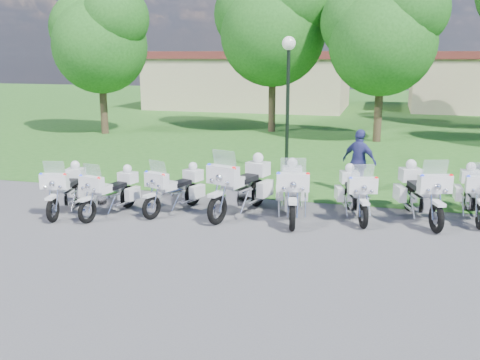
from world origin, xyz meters
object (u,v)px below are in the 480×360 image
(lamp_post, at_px, (288,72))
(bystander_c, at_px, (359,162))
(motorcycle_3, at_px, (242,185))
(motorcycle_6, at_px, (421,192))
(motorcycle_0, at_px, (67,188))
(motorcycle_1, at_px, (111,191))
(motorcycle_7, at_px, (474,192))
(motorcycle_5, at_px, (355,192))
(motorcycle_4, at_px, (292,190))
(motorcycle_2, at_px, (176,188))

(lamp_post, xyz_separation_m, bystander_c, (2.50, -2.07, -2.44))
(motorcycle_3, height_order, motorcycle_6, motorcycle_3)
(motorcycle_0, xyz_separation_m, motorcycle_3, (4.35, 1.04, 0.12))
(motorcycle_1, bearing_deg, motorcycle_7, -153.99)
(motorcycle_6, bearing_deg, motorcycle_0, -6.88)
(motorcycle_3, relative_size, motorcycle_7, 1.11)
(motorcycle_7, height_order, bystander_c, bystander_c)
(motorcycle_0, height_order, motorcycle_5, motorcycle_5)
(motorcycle_3, height_order, motorcycle_4, motorcycle_3)
(motorcycle_3, relative_size, lamp_post, 0.56)
(motorcycle_4, xyz_separation_m, lamp_post, (-1.06, 4.91, 2.67))
(motorcycle_1, distance_m, motorcycle_2, 1.62)
(motorcycle_6, bearing_deg, bystander_c, -71.63)
(motorcycle_4, distance_m, motorcycle_5, 1.56)
(motorcycle_5, relative_size, motorcycle_6, 0.91)
(motorcycle_0, height_order, motorcycle_2, motorcycle_0)
(motorcycle_6, bearing_deg, motorcycle_5, -10.56)
(motorcycle_5, xyz_separation_m, lamp_post, (-2.54, 4.43, 2.75))
(motorcycle_6, xyz_separation_m, lamp_post, (-4.09, 4.23, 2.68))
(motorcycle_0, distance_m, motorcycle_3, 4.47)
(motorcycle_4, xyz_separation_m, motorcycle_6, (3.03, 0.68, -0.01))
(motorcycle_2, distance_m, motorcycle_4, 2.97)
(motorcycle_4, bearing_deg, motorcycle_6, -177.86)
(motorcycle_1, distance_m, motorcycle_7, 8.99)
(motorcycle_2, bearing_deg, lamp_post, -89.63)
(lamp_post, bearing_deg, motorcycle_5, -60.18)
(motorcycle_4, bearing_deg, motorcycle_7, -175.14)
(bystander_c, bearing_deg, motorcycle_4, 92.41)
(motorcycle_2, bearing_deg, bystander_c, -124.37)
(motorcycle_5, relative_size, bystander_c, 1.15)
(motorcycle_5, xyz_separation_m, motorcycle_6, (1.55, 0.20, 0.07))
(motorcycle_0, bearing_deg, motorcycle_7, -178.73)
(motorcycle_6, relative_size, motorcycle_7, 1.04)
(motorcycle_3, relative_size, motorcycle_4, 1.04)
(motorcycle_3, xyz_separation_m, motorcycle_5, (2.77, 0.46, -0.11))
(motorcycle_5, height_order, lamp_post, lamp_post)
(motorcycle_2, relative_size, lamp_post, 0.45)
(motorcycle_5, xyz_separation_m, bystander_c, (-0.04, 2.36, 0.31))
(motorcycle_2, height_order, bystander_c, bystander_c)
(motorcycle_3, height_order, motorcycle_7, motorcycle_3)
(motorcycle_1, height_order, motorcycle_4, motorcycle_4)
(lamp_post, bearing_deg, motorcycle_1, -120.13)
(motorcycle_0, height_order, motorcycle_6, motorcycle_6)
(motorcycle_0, distance_m, lamp_post, 7.99)
(motorcycle_7, relative_size, bystander_c, 1.22)
(motorcycle_1, bearing_deg, motorcycle_3, -151.05)
(motorcycle_3, relative_size, motorcycle_5, 1.18)
(motorcycle_3, xyz_separation_m, motorcycle_4, (1.29, -0.02, -0.04))
(motorcycle_0, height_order, motorcycle_1, motorcycle_0)
(motorcycle_2, height_order, motorcycle_4, motorcycle_4)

